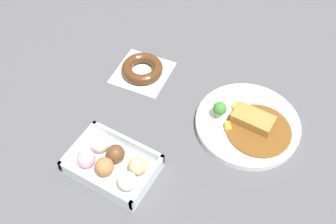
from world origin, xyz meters
The scene contains 4 objects.
ground_plane centered at (0.00, 0.00, 0.00)m, with size 1.60×1.60×0.00m, color #4C4C51.
curry_plate centered at (0.14, 0.07, 0.01)m, with size 0.25×0.25×0.06m.
donut_box centered at (-0.07, -0.19, 0.02)m, with size 0.19×0.13×0.05m.
chocolate_ring_donut centered at (-0.18, 0.10, 0.01)m, with size 0.16×0.16×0.03m.
Camera 1 is at (0.25, -0.51, 0.77)m, focal length 41.31 mm.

